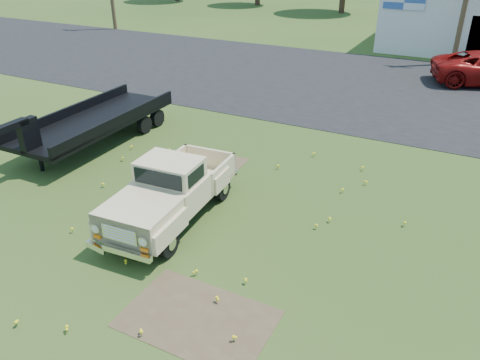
% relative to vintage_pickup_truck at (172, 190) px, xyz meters
% --- Properties ---
extents(ground, '(140.00, 140.00, 0.00)m').
position_rel_vintage_pickup_truck_xyz_m(ground, '(1.09, 0.07, -0.89)').
color(ground, '#2B4717').
rests_on(ground, ground).
extents(asphalt_lot, '(90.00, 14.00, 0.02)m').
position_rel_vintage_pickup_truck_xyz_m(asphalt_lot, '(1.09, 15.07, -0.89)').
color(asphalt_lot, black).
rests_on(asphalt_lot, ground).
extents(dirt_patch_a, '(3.00, 2.00, 0.01)m').
position_rel_vintage_pickup_truck_xyz_m(dirt_patch_a, '(2.59, -2.93, -0.89)').
color(dirt_patch_a, '#4F3A2A').
rests_on(dirt_patch_a, ground).
extents(dirt_patch_b, '(2.20, 1.60, 0.01)m').
position_rel_vintage_pickup_truck_xyz_m(dirt_patch_b, '(-0.91, 3.57, -0.89)').
color(dirt_patch_b, '#4F3A2A').
rests_on(dirt_patch_b, ground).
extents(vintage_pickup_truck, '(2.20, 4.99, 1.77)m').
position_rel_vintage_pickup_truck_xyz_m(vintage_pickup_truck, '(0.00, 0.00, 0.00)').
color(vintage_pickup_truck, '#CAB487').
rests_on(vintage_pickup_truck, ground).
extents(flatbed_trailer, '(2.48, 7.15, 1.94)m').
position_rel_vintage_pickup_truck_xyz_m(flatbed_trailer, '(-5.55, 3.15, 0.08)').
color(flatbed_trailer, black).
rests_on(flatbed_trailer, ground).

